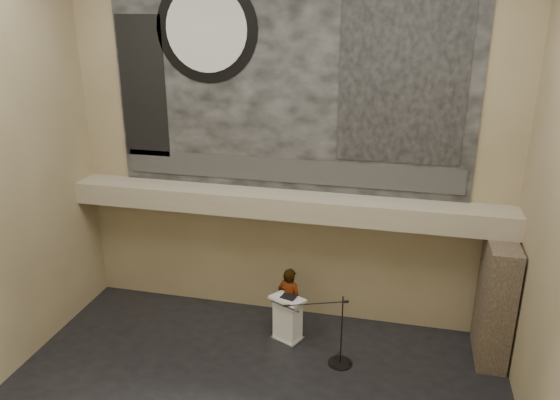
# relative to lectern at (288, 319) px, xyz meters

# --- Properties ---
(wall_back) EXTENTS (10.00, 0.02, 8.50)m
(wall_back) POSITION_rel_lectern_xyz_m (-0.29, 1.28, 3.70)
(wall_back) COLOR #847554
(wall_back) RESTS_ON floor
(wall_front) EXTENTS (10.00, 0.02, 8.50)m
(wall_front) POSITION_rel_lectern_xyz_m (-0.29, -6.72, 3.70)
(wall_front) COLOR #847554
(wall_front) RESTS_ON floor
(soffit) EXTENTS (10.00, 0.80, 0.50)m
(soffit) POSITION_rel_lectern_xyz_m (-0.29, 0.88, 2.40)
(soffit) COLOR gray
(soffit) RESTS_ON wall_back
(sprinkler_left) EXTENTS (0.04, 0.04, 0.06)m
(sprinkler_left) POSITION_rel_lectern_xyz_m (-1.89, 0.83, 2.12)
(sprinkler_left) COLOR #B2893D
(sprinkler_left) RESTS_ON soffit
(sprinkler_right) EXTENTS (0.04, 0.04, 0.06)m
(sprinkler_right) POSITION_rel_lectern_xyz_m (1.61, 0.83, 2.12)
(sprinkler_right) COLOR #B2893D
(sprinkler_right) RESTS_ON soffit
(banner) EXTENTS (8.00, 0.05, 5.00)m
(banner) POSITION_rel_lectern_xyz_m (-0.29, 1.25, 5.15)
(banner) COLOR black
(banner) RESTS_ON wall_back
(banner_text_strip) EXTENTS (7.76, 0.02, 0.55)m
(banner_text_strip) POSITION_rel_lectern_xyz_m (-0.29, 1.21, 3.10)
(banner_text_strip) COLOR #2B2B2B
(banner_text_strip) RESTS_ON banner
(banner_clock_rim) EXTENTS (2.30, 0.02, 2.30)m
(banner_clock_rim) POSITION_rel_lectern_xyz_m (-2.09, 1.21, 6.15)
(banner_clock_rim) COLOR black
(banner_clock_rim) RESTS_ON banner
(banner_clock_face) EXTENTS (1.84, 0.02, 1.84)m
(banner_clock_face) POSITION_rel_lectern_xyz_m (-2.09, 1.19, 6.15)
(banner_clock_face) COLOR silver
(banner_clock_face) RESTS_ON banner
(banner_building_print) EXTENTS (2.60, 0.02, 3.60)m
(banner_building_print) POSITION_rel_lectern_xyz_m (2.11, 1.21, 5.25)
(banner_building_print) COLOR black
(banner_building_print) RESTS_ON banner
(banner_brick_print) EXTENTS (1.10, 0.02, 3.20)m
(banner_brick_print) POSITION_rel_lectern_xyz_m (-3.69, 1.21, 4.85)
(banner_brick_print) COLOR black
(banner_brick_print) RESTS_ON banner
(stone_pier) EXTENTS (0.60, 1.40, 2.70)m
(stone_pier) POSITION_rel_lectern_xyz_m (4.36, 0.43, 0.80)
(stone_pier) COLOR #3D3226
(stone_pier) RESTS_ON floor
(lectern) EXTENTS (0.86, 0.76, 1.13)m
(lectern) POSITION_rel_lectern_xyz_m (0.00, 0.00, 0.00)
(lectern) COLOR silver
(lectern) RESTS_ON floor
(binder) EXTENTS (0.37, 0.32, 0.04)m
(binder) POSITION_rel_lectern_xyz_m (0.02, -0.00, 0.56)
(binder) COLOR black
(binder) RESTS_ON lectern
(papers) EXTENTS (0.31, 0.36, 0.00)m
(papers) POSITION_rel_lectern_xyz_m (-0.17, -0.04, 0.55)
(papers) COLOR white
(papers) RESTS_ON lectern
(speaker_person) EXTENTS (0.68, 0.55, 1.64)m
(speaker_person) POSITION_rel_lectern_xyz_m (-0.03, 0.33, 0.27)
(speaker_person) COLOR beige
(speaker_person) RESTS_ON floor
(mic_stand) EXTENTS (1.41, 0.70, 1.62)m
(mic_stand) POSITION_rel_lectern_xyz_m (1.24, -0.60, -0.31)
(mic_stand) COLOR black
(mic_stand) RESTS_ON floor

